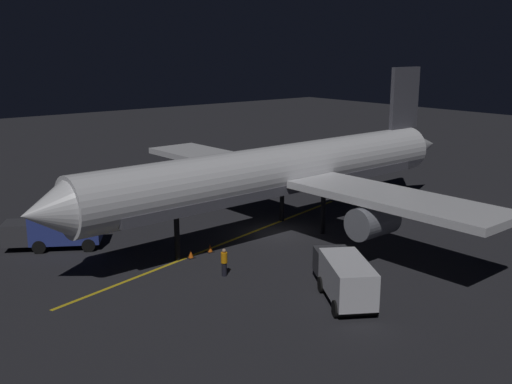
{
  "coord_description": "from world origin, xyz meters",
  "views": [
    {
      "loc": [
        -32.43,
        28.22,
        13.58
      ],
      "look_at": [
        0.0,
        2.0,
        3.5
      ],
      "focal_mm": 42.11,
      "sensor_mm": 36.0,
      "label": 1
    }
  ],
  "objects_px": {
    "airliner": "(283,173)",
    "traffic_cone_near_right": "(210,248)",
    "traffic_cone_near_left": "(191,254)",
    "baggage_truck": "(57,231)",
    "ground_crew_worker": "(224,262)",
    "catering_truck": "(344,277)"
  },
  "relations": [
    {
      "from": "airliner",
      "to": "traffic_cone_near_right",
      "type": "distance_m",
      "value": 8.15
    },
    {
      "from": "traffic_cone_near_left",
      "to": "airliner",
      "type": "bearing_deg",
      "value": -86.61
    },
    {
      "from": "airliner",
      "to": "baggage_truck",
      "type": "xyz_separation_m",
      "value": [
        6.99,
        14.64,
        -3.31
      ]
    },
    {
      "from": "baggage_truck",
      "to": "ground_crew_worker",
      "type": "height_order",
      "value": "baggage_truck"
    },
    {
      "from": "airliner",
      "to": "catering_truck",
      "type": "distance_m",
      "value": 13.11
    },
    {
      "from": "airliner",
      "to": "catering_truck",
      "type": "xyz_separation_m",
      "value": [
        -11.39,
        5.57,
        -3.32
      ]
    },
    {
      "from": "catering_truck",
      "to": "baggage_truck",
      "type": "bearing_deg",
      "value": 26.27
    },
    {
      "from": "catering_truck",
      "to": "traffic_cone_near_right",
      "type": "height_order",
      "value": "catering_truck"
    },
    {
      "from": "catering_truck",
      "to": "traffic_cone_near_left",
      "type": "height_order",
      "value": "catering_truck"
    },
    {
      "from": "airliner",
      "to": "catering_truck",
      "type": "height_order",
      "value": "airliner"
    },
    {
      "from": "airliner",
      "to": "traffic_cone_near_left",
      "type": "height_order",
      "value": "airliner"
    },
    {
      "from": "baggage_truck",
      "to": "traffic_cone_near_left",
      "type": "xyz_separation_m",
      "value": [
        -7.5,
        -6.08,
        -1.02
      ]
    },
    {
      "from": "ground_crew_worker",
      "to": "traffic_cone_near_left",
      "type": "distance_m",
      "value": 4.04
    },
    {
      "from": "ground_crew_worker",
      "to": "traffic_cone_near_right",
      "type": "relative_size",
      "value": 3.16
    },
    {
      "from": "airliner",
      "to": "catering_truck",
      "type": "relative_size",
      "value": 5.88
    },
    {
      "from": "traffic_cone_near_right",
      "to": "traffic_cone_near_left",
      "type": "bearing_deg",
      "value": 96.17
    },
    {
      "from": "catering_truck",
      "to": "ground_crew_worker",
      "type": "bearing_deg",
      "value": 24.57
    },
    {
      "from": "catering_truck",
      "to": "ground_crew_worker",
      "type": "height_order",
      "value": "catering_truck"
    },
    {
      "from": "baggage_truck",
      "to": "traffic_cone_near_right",
      "type": "xyz_separation_m",
      "value": [
        -7.32,
        -7.74,
        -1.02
      ]
    },
    {
      "from": "ground_crew_worker",
      "to": "traffic_cone_near_right",
      "type": "distance_m",
      "value": 4.59
    },
    {
      "from": "catering_truck",
      "to": "traffic_cone_near_left",
      "type": "distance_m",
      "value": 11.34
    },
    {
      "from": "baggage_truck",
      "to": "ground_crew_worker",
      "type": "distance_m",
      "value": 12.93
    }
  ]
}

